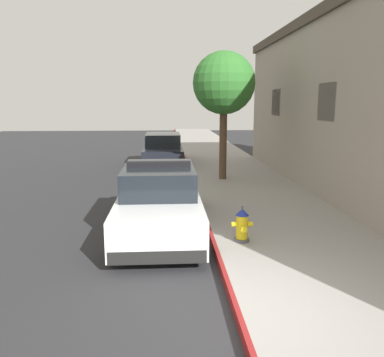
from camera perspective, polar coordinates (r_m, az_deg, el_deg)
ground_plane at (r=15.62m, az=-15.31°, el=-1.12°), size 29.54×60.00×0.20m
sidewalk_pavement at (r=15.52m, az=6.89°, el=-0.19°), size 3.65×60.00×0.17m
curb_painted_edge at (r=15.29m, az=0.00°, el=-0.28°), size 0.08×60.00×0.17m
police_cruiser at (r=9.39m, az=-4.72°, el=-3.26°), size 1.94×4.84×1.68m
parked_car_silver_ahead at (r=19.49m, az=-4.18°, el=4.04°), size 1.94×4.84×1.56m
fire_hydrant at (r=8.37m, az=7.20°, el=-6.66°), size 0.44×0.40×0.76m
street_tree at (r=14.99m, az=4.61°, el=13.39°), size 2.30×2.30×4.73m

